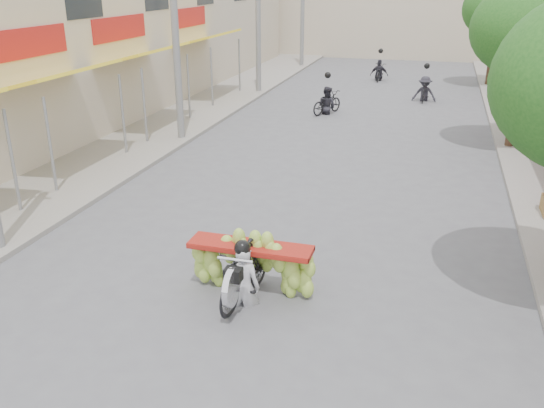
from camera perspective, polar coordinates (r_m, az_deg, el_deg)
The scene contains 14 objects.
ground at distance 8.35m, azimuth -9.19°, elevation -18.07°, with size 120.00×120.00×0.00m, color #57575C.
sidewalk_left at distance 23.59m, azimuth -9.48°, elevation 8.52°, with size 4.00×60.00×0.12m, color gray.
shophouse_row_left at distance 24.85m, azimuth -21.79°, elevation 14.87°, with size 9.77×40.00×6.00m.
far_building at distance 43.87m, azimuth 12.87°, elevation 18.79°, with size 20.00×6.00×7.00m, color #BEAF96.
utility_pole_mid at distance 19.65m, azimuth -9.64°, elevation 17.64°, with size 0.60×0.24×8.00m.
utility_pole_far at distance 28.04m, azimuth -1.39°, elevation 19.03°, with size 0.60×0.24×8.00m.
street_tree_mid at distance 19.94m, azimuth 23.94°, elevation 15.52°, with size 3.40×3.40×5.25m.
street_tree_far at distance 31.86m, azimuth 21.46°, elevation 17.52°, with size 3.40×3.40×5.25m.
produce_crate_far at distance 22.44m, azimuth 24.22°, elevation 7.96°, with size 1.20×0.88×1.16m.
banana_motorbike at distance 10.02m, azimuth -2.54°, elevation -5.86°, with size 2.20×1.93×1.99m.
pedestrian at distance 21.89m, azimuth 24.53°, elevation 8.61°, with size 0.97×0.59×1.93m.
bg_motorbike_a at distance 24.05m, azimuth 5.47°, elevation 10.61°, with size 1.28×1.75×1.95m.
bg_motorbike_b at distance 27.31m, azimuth 14.95°, elevation 11.55°, with size 1.09×1.70×1.95m.
bg_motorbike_c at distance 32.42m, azimuth 10.63°, elevation 13.33°, with size 0.98×1.55×1.95m.
Camera 1 is at (2.97, -5.73, 5.30)m, focal length 38.00 mm.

